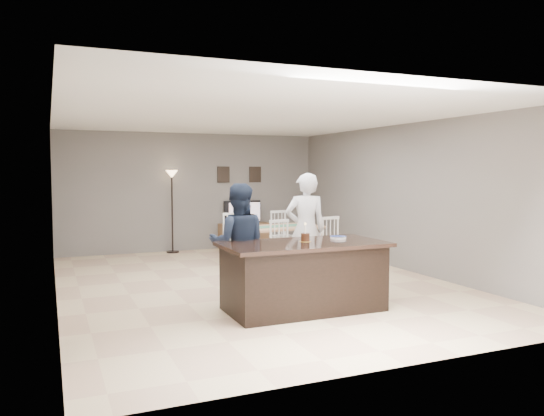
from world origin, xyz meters
name	(u,v)px	position (x,y,z in m)	size (l,w,h in m)	color
floor	(254,283)	(0.00, 0.00, 0.00)	(8.00, 8.00, 0.00)	#D8B88A
room_shell	(254,181)	(0.00, 0.00, 1.68)	(8.00, 8.00, 8.00)	slate
kitchen_island	(303,276)	(0.00, -1.80, 0.45)	(2.15, 1.10, 0.90)	black
tv_console	(245,236)	(1.20, 3.77, 0.30)	(1.20, 0.40, 0.60)	brown
television	(244,212)	(1.20, 3.84, 0.86)	(0.91, 0.12, 0.53)	black
tv_screen_glow	(245,212)	(1.20, 3.76, 0.87)	(0.78, 0.78, 0.00)	orange
picture_frames	(239,175)	(1.15, 3.98, 1.75)	(1.10, 0.02, 0.38)	black
doorway	(58,229)	(-2.99, -2.30, 1.26)	(0.00, 2.10, 2.65)	black
woman	(306,230)	(0.70, -0.45, 0.90)	(0.66, 0.43, 1.80)	silver
man	(238,244)	(-0.68, -1.13, 0.83)	(0.81, 0.63, 1.67)	#182135
birthday_cake	(305,237)	(0.06, -1.74, 0.96)	(0.16, 0.16, 0.25)	gold
plate_stack	(338,237)	(0.61, -1.65, 0.92)	(0.23, 0.23, 0.04)	white
dining_table	(279,233)	(1.02, 1.34, 0.63)	(1.82, 2.06, 1.00)	tan
floor_lamp	(172,189)	(-0.52, 3.79, 1.44)	(0.28, 0.28, 1.85)	black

